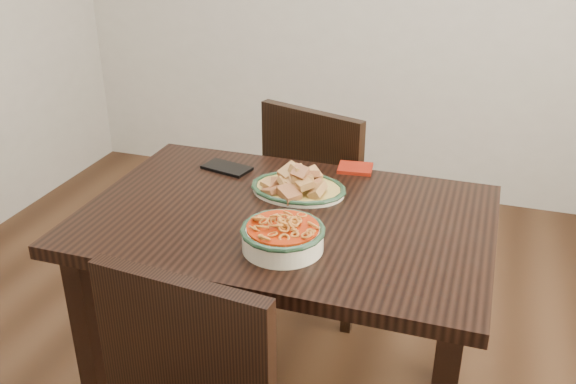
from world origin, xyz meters
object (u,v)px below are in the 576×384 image
(dining_table, at_px, (286,244))
(chair_far, at_px, (325,199))
(noodle_bowl, at_px, (283,234))
(fish_plate, at_px, (298,179))
(smartphone, at_px, (227,168))

(dining_table, bearing_deg, chair_far, 94.12)
(chair_far, distance_m, noodle_bowl, 0.87)
(chair_far, xyz_separation_m, noodle_bowl, (0.10, -0.81, 0.29))
(noodle_bowl, bearing_deg, fish_plate, 100.83)
(dining_table, relative_size, chair_far, 1.32)
(dining_table, xyz_separation_m, fish_plate, (-0.01, 0.15, 0.15))
(chair_far, bearing_deg, dining_table, 111.81)
(chair_far, bearing_deg, noodle_bowl, 114.75)
(dining_table, relative_size, noodle_bowl, 5.27)
(fish_plate, relative_size, smartphone, 1.82)
(fish_plate, height_order, noodle_bowl, fish_plate)
(chair_far, height_order, smartphone, chair_far)
(chair_far, relative_size, noodle_bowl, 4.00)
(chair_far, bearing_deg, smartphone, 74.78)
(chair_far, relative_size, fish_plate, 3.08)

